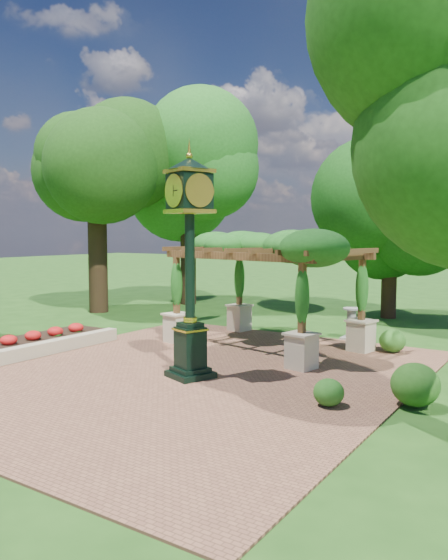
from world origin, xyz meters
The scene contains 13 objects.
ground centered at (0.00, 0.00, 0.00)m, with size 120.00×120.00×0.00m, color #1E4714.
brick_plaza centered at (0.00, 1.00, 0.02)m, with size 10.00×12.00×0.04m, color brown.
border_wall centered at (-4.60, 0.50, 0.20)m, with size 0.35×5.00×0.40m, color #C6B793.
flower_bed centered at (-5.50, 0.50, 0.18)m, with size 1.50×5.00×0.36m, color red.
pedestal_clock centered at (0.25, 0.66, 3.12)m, with size 1.33×1.33×5.23m.
pergola centered at (0.02, 4.72, 2.87)m, with size 6.10×4.46×3.49m.
sundial centered at (1.78, 7.24, 0.46)m, with size 0.60×0.60×1.04m.
shrub_front centered at (3.83, 0.42, 0.31)m, with size 0.61×0.61×0.55m, color #265E1A.
shrub_mid centered at (5.25, 1.36, 0.47)m, with size 0.95×0.95×0.85m, color #265618.
shrub_back centered at (3.46, 5.98, 0.37)m, with size 0.73×0.73×0.66m, color #275A1A.
tree_west_near centered at (-9.68, 7.26, 7.35)m, with size 4.64×4.64×10.74m.
tree_west_far centered at (-8.02, 11.55, 6.15)m, with size 4.77×4.77×8.97m.
tree_north centered at (1.39, 12.53, 4.28)m, with size 4.20×4.20×6.23m.
Camera 1 is at (7.87, -9.46, 3.43)m, focal length 35.00 mm.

